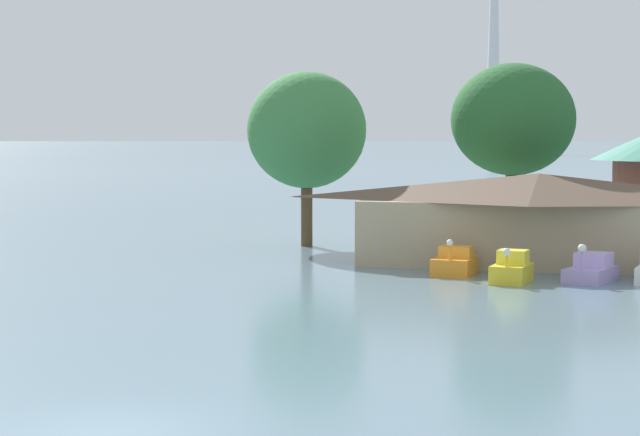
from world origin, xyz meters
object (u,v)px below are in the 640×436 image
(pedal_boat_lavender, at_px, (591,270))
(shoreline_tree_tall_left, at_px, (307,130))
(pedal_boat_orange, at_px, (455,263))
(pedal_boat_yellow, at_px, (512,270))
(boathouse, at_px, (538,218))
(shoreline_tree_mid, at_px, (513,120))

(pedal_boat_lavender, bearing_deg, shoreline_tree_tall_left, -109.23)
(pedal_boat_orange, height_order, pedal_boat_lavender, pedal_boat_lavender)
(pedal_boat_yellow, xyz_separation_m, boathouse, (0.44, 6.54, 1.77))
(boathouse, relative_size, shoreline_tree_tall_left, 1.83)
(pedal_boat_yellow, bearing_deg, shoreline_tree_mid, -167.22)
(pedal_boat_yellow, bearing_deg, shoreline_tree_tall_left, -128.68)
(pedal_boat_orange, bearing_deg, pedal_boat_yellow, 57.50)
(pedal_boat_orange, distance_m, shoreline_tree_tall_left, 16.07)
(pedal_boat_yellow, height_order, shoreline_tree_mid, shoreline_tree_mid)
(shoreline_tree_mid, bearing_deg, shoreline_tree_tall_left, -175.85)
(pedal_boat_orange, height_order, shoreline_tree_mid, shoreline_tree_mid)
(pedal_boat_yellow, xyz_separation_m, shoreline_tree_tall_left, (-13.07, 12.81, 5.96))
(shoreline_tree_mid, bearing_deg, pedal_boat_yellow, -82.95)
(boathouse, relative_size, shoreline_tree_mid, 1.78)
(shoreline_tree_tall_left, bearing_deg, pedal_boat_yellow, -44.41)
(pedal_boat_orange, xyz_separation_m, pedal_boat_lavender, (6.03, -0.73, -0.03))
(shoreline_tree_tall_left, xyz_separation_m, shoreline_tree_mid, (11.39, 0.83, 0.54))
(pedal_boat_orange, bearing_deg, pedal_boat_lavender, 86.45)
(pedal_boat_lavender, height_order, boathouse, boathouse)
(boathouse, height_order, shoreline_tree_tall_left, shoreline_tree_tall_left)
(pedal_boat_lavender, xyz_separation_m, shoreline_tree_mid, (-4.93, 12.35, 6.56))
(pedal_boat_orange, distance_m, pedal_boat_yellow, 3.44)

